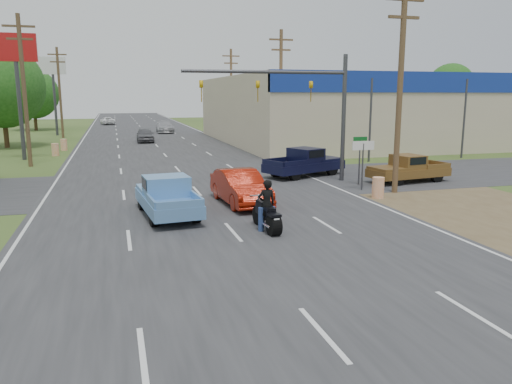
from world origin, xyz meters
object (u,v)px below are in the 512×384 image
object	(u,v)px
blue_pickup	(166,196)
brown_pickup	(407,168)
distant_car_white	(107,121)
distant_car_grey	(145,135)
red_convertible	(240,187)
motorcycle	(267,217)
navy_pickup	(306,162)
rider	(267,207)
distant_car_silver	(165,127)

from	to	relation	value
blue_pickup	brown_pickup	bearing A→B (deg)	12.01
blue_pickup	distant_car_white	distance (m)	66.09
brown_pickup	distant_car_white	size ratio (longest dim) A/B	1.11
distant_car_grey	distant_car_white	xyz separation A→B (m)	(-4.04, 33.14, -0.12)
red_convertible	motorcycle	world-z (taller)	red_convertible
navy_pickup	brown_pickup	bearing A→B (deg)	29.84
navy_pickup	rider	bearing A→B (deg)	-50.61
brown_pickup	navy_pickup	bearing A→B (deg)	44.29
blue_pickup	rider	bearing A→B (deg)	-51.65
distant_car_white	distant_car_grey	bearing A→B (deg)	88.56
red_convertible	distant_car_grey	world-z (taller)	red_convertible
rider	navy_pickup	bearing A→B (deg)	-122.80
distant_car_white	distant_car_silver	bearing A→B (deg)	101.22
rider	brown_pickup	size ratio (longest dim) A/B	0.37
rider	distant_car_grey	world-z (taller)	rider
brown_pickup	distant_car_grey	xyz separation A→B (m)	(-12.59, 28.62, -0.05)
navy_pickup	distant_car_white	xyz separation A→B (m)	(-11.97, 58.20, -0.25)
rider	distant_car_white	distance (m)	69.66
navy_pickup	distant_car_white	size ratio (longest dim) A/B	1.25
rider	navy_pickup	size ratio (longest dim) A/B	0.32
red_convertible	distant_car_white	bearing A→B (deg)	91.28
red_convertible	navy_pickup	xyz separation A→B (m)	(5.71, 6.59, 0.09)
distant_car_grey	distant_car_white	size ratio (longest dim) A/B	0.98
motorcycle	distant_car_grey	distance (m)	36.38
distant_car_grey	blue_pickup	bearing A→B (deg)	-91.14
blue_pickup	distant_car_grey	world-z (taller)	blue_pickup
rider	distant_car_silver	distance (m)	48.90
rider	distant_car_grey	bearing A→B (deg)	-91.79
motorcycle	distant_car_silver	world-z (taller)	distant_car_silver
rider	blue_pickup	world-z (taller)	rider
motorcycle	distant_car_grey	bearing A→B (deg)	88.21
blue_pickup	brown_pickup	world-z (taller)	blue_pickup
red_convertible	blue_pickup	xyz separation A→B (m)	(-3.39, -1.24, 0.06)
motorcycle	distant_car_white	bearing A→B (deg)	90.00
motorcycle	brown_pickup	distance (m)	13.07
rider	distant_car_white	xyz separation A→B (m)	(-6.06, 69.39, -0.28)
rider	blue_pickup	size ratio (longest dim) A/B	0.35
rider	distant_car_white	world-z (taller)	rider
brown_pickup	distant_car_white	bearing A→B (deg)	6.71
motorcycle	distant_car_silver	size ratio (longest dim) A/B	0.45
navy_pickup	motorcycle	bearing A→B (deg)	-50.45
red_convertible	distant_car_white	world-z (taller)	red_convertible
navy_pickup	brown_pickup	world-z (taller)	navy_pickup
navy_pickup	brown_pickup	size ratio (longest dim) A/B	1.13
red_convertible	distant_car_silver	distance (m)	44.30
navy_pickup	distant_car_white	distance (m)	59.42
rider	brown_pickup	bearing A→B (deg)	-149.13
blue_pickup	distant_car_grey	bearing A→B (deg)	82.72
brown_pickup	distant_car_silver	distance (m)	42.29
distant_car_silver	distant_car_white	size ratio (longest dim) A/B	1.21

